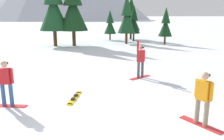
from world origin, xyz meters
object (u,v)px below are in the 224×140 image
(pine_tree_young, at_px, (110,24))
(pine_tree_leaning, at_px, (134,22))
(pine_tree_twin, at_px, (73,7))
(pine_tree_tall, at_px, (127,17))
(loose_snowboard_near_left, at_px, (75,98))
(pine_tree_short, at_px, (131,16))
(snowboarder_foreground, at_px, (203,98))
(snowboarder_midground, at_px, (6,82))
(pine_tree_slender, at_px, (53,6))
(snowboarder_background, at_px, (141,60))
(pine_tree_broad, at_px, (166,24))

(pine_tree_young, xyz_separation_m, pine_tree_leaning, (2.95, -1.56, 0.33))
(pine_tree_twin, bearing_deg, pine_tree_tall, 9.07)
(loose_snowboard_near_left, bearing_deg, pine_tree_leaning, 70.32)
(pine_tree_short, distance_m, pine_tree_twin, 9.91)
(pine_tree_leaning, bearing_deg, snowboarder_foreground, -98.10)
(snowboarder_foreground, bearing_deg, snowboarder_midground, 159.03)
(pine_tree_tall, relative_size, pine_tree_leaning, 1.25)
(pine_tree_slender, relative_size, pine_tree_leaning, 1.69)
(snowboarder_background, distance_m, pine_tree_broad, 15.86)
(pine_tree_slender, height_order, pine_tree_leaning, pine_tree_slender)
(snowboarder_background, height_order, pine_tree_tall, pine_tree_tall)
(pine_tree_tall, bearing_deg, pine_tree_broad, -14.32)
(pine_tree_young, bearing_deg, loose_snowboard_near_left, -101.41)
(pine_tree_short, bearing_deg, pine_tree_broad, -65.24)
(snowboarder_foreground, distance_m, snowboarder_background, 5.91)
(pine_tree_short, bearing_deg, snowboarder_midground, -113.13)
(loose_snowboard_near_left, xyz_separation_m, pine_tree_short, (7.59, 23.19, 3.16))
(snowboarder_background, relative_size, pine_tree_tall, 0.36)
(snowboarder_background, xyz_separation_m, pine_tree_broad, (6.77, 14.28, 1.34))
(loose_snowboard_near_left, xyz_separation_m, pine_tree_slender, (-2.35, 17.27, 4.29))
(snowboarder_midground, relative_size, pine_tree_slender, 0.23)
(loose_snowboard_near_left, bearing_deg, pine_tree_broad, 58.74)
(pine_tree_slender, height_order, pine_tree_tall, pine_tree_slender)
(snowboarder_background, distance_m, pine_tree_leaning, 18.53)
(snowboarder_midground, distance_m, pine_tree_short, 25.88)
(pine_tree_leaning, xyz_separation_m, pine_tree_twin, (-7.75, -3.64, 1.68))
(pine_tree_leaning, relative_size, pine_tree_twin, 0.60)
(pine_tree_short, bearing_deg, loose_snowboard_near_left, -108.13)
(snowboarder_background, relative_size, pine_tree_twin, 0.27)
(pine_tree_slender, distance_m, pine_tree_twin, 2.08)
(pine_tree_slender, bearing_deg, loose_snowboard_near_left, -82.25)
(pine_tree_slender, xyz_separation_m, pine_tree_leaning, (9.83, 3.62, -1.76))
(pine_tree_tall, bearing_deg, snowboarder_foreground, -95.06)
(loose_snowboard_near_left, bearing_deg, snowboarder_midground, -168.40)
(snowboarder_background, bearing_deg, pine_tree_young, 87.36)
(snowboarder_foreground, bearing_deg, pine_tree_broad, 72.59)
(pine_tree_young, distance_m, pine_tree_leaning, 3.35)
(loose_snowboard_near_left, bearing_deg, pine_tree_slender, 97.75)
(snowboarder_foreground, distance_m, pine_tree_broad, 21.19)
(snowboarder_foreground, distance_m, loose_snowboard_near_left, 5.17)
(snowboarder_background, height_order, pine_tree_leaning, pine_tree_leaning)
(snowboarder_midground, height_order, pine_tree_slender, pine_tree_slender)
(loose_snowboard_near_left, xyz_separation_m, pine_tree_young, (4.53, 22.45, 2.20))
(pine_tree_leaning, distance_m, pine_tree_twin, 8.72)
(snowboarder_midground, xyz_separation_m, loose_snowboard_near_left, (2.53, 0.52, -0.93))
(pine_tree_short, xyz_separation_m, pine_tree_twin, (-7.87, -5.93, 1.04))
(snowboarder_foreground, relative_size, pine_tree_young, 0.43)
(loose_snowboard_near_left, height_order, pine_tree_young, pine_tree_young)
(snowboarder_midground, xyz_separation_m, pine_tree_young, (7.06, 22.97, 1.27))
(snowboarder_midground, height_order, loose_snowboard_near_left, snowboarder_midground)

